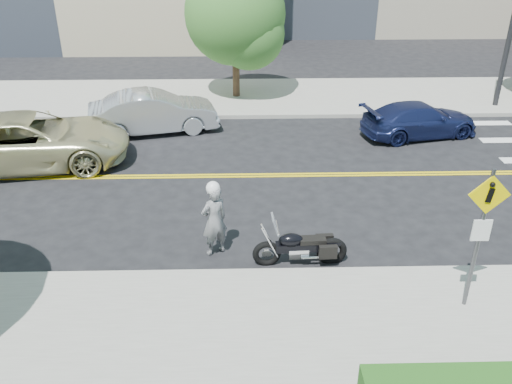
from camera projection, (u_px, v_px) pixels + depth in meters
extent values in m
plane|color=black|center=(251.00, 176.00, 16.45)|extent=(120.00, 120.00, 0.00)
cube|color=#9E9B91|center=(257.00, 354.00, 9.77)|extent=(60.00, 5.00, 0.15)
cube|color=#9E9B91|center=(248.00, 97.00, 23.05)|extent=(60.00, 5.00, 0.15)
cylinder|color=#4C4C51|center=(478.00, 241.00, 10.19)|extent=(0.08, 0.08, 3.00)
cube|color=#F9D800|center=(489.00, 195.00, 9.70)|extent=(0.78, 0.03, 0.78)
cube|color=white|center=(481.00, 230.00, 10.05)|extent=(0.35, 0.03, 0.45)
imported|color=#9A9B9E|center=(214.00, 220.00, 12.37)|extent=(0.77, 0.69, 1.76)
sphere|color=white|center=(213.00, 188.00, 11.98)|extent=(0.32, 0.32, 0.32)
imported|color=beige|center=(30.00, 141.00, 16.73)|extent=(6.34, 3.70, 1.66)
imported|color=#B6B9BE|center=(154.00, 112.00, 19.33)|extent=(4.75, 2.58, 1.49)
imported|color=navy|center=(420.00, 120.00, 19.06)|extent=(4.41, 2.57, 1.20)
cylinder|color=#382619|center=(236.00, 46.00, 22.01)|extent=(0.29, 0.29, 4.46)
sphere|color=#316921|center=(235.00, 14.00, 21.43)|extent=(4.02, 4.02, 4.02)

